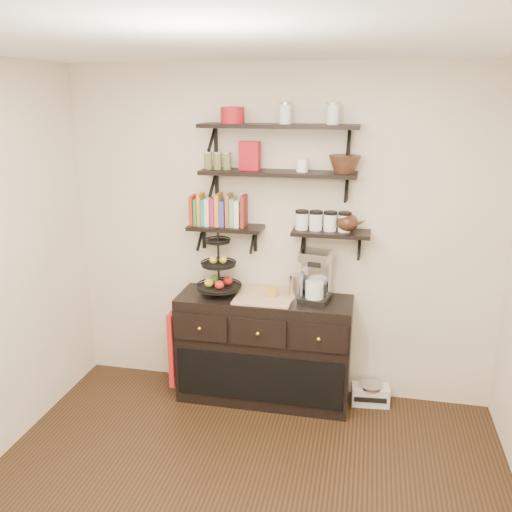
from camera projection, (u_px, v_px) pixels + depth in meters
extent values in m
cube|color=white|center=(218.00, 37.00, 2.38)|extent=(3.50, 3.50, 0.02)
cube|color=#F1E9CD|center=(280.00, 237.00, 4.40)|extent=(3.50, 0.02, 2.70)
cube|color=black|center=(278.00, 126.00, 4.02)|extent=(1.20, 0.27, 0.03)
cube|color=black|center=(216.00, 139.00, 4.27)|extent=(0.02, 0.03, 0.20)
cube|color=black|center=(349.00, 142.00, 4.07)|extent=(0.02, 0.03, 0.20)
cube|color=black|center=(278.00, 173.00, 4.12)|extent=(1.20, 0.27, 0.03)
cube|color=black|center=(217.00, 183.00, 4.37)|extent=(0.02, 0.03, 0.20)
cube|color=black|center=(347.00, 188.00, 4.17)|extent=(0.02, 0.03, 0.20)
cube|color=black|center=(226.00, 227.00, 4.35)|extent=(0.60, 0.25, 0.03)
cube|color=black|center=(204.00, 237.00, 4.52)|extent=(0.02, 0.03, 0.20)
cube|color=black|center=(255.00, 239.00, 4.44)|extent=(0.03, 0.03, 0.20)
cube|color=black|center=(331.00, 233.00, 4.18)|extent=(0.60, 0.25, 0.03)
cube|color=black|center=(304.00, 242.00, 4.36)|extent=(0.03, 0.03, 0.20)
cube|color=black|center=(359.00, 245.00, 4.27)|extent=(0.02, 0.03, 0.20)
cube|color=#A22413|center=(195.00, 212.00, 4.37)|extent=(0.02, 0.15, 0.20)
cube|color=#267643|center=(199.00, 210.00, 4.36)|extent=(0.03, 0.15, 0.24)
cube|color=orange|center=(203.00, 212.00, 4.35)|extent=(0.04, 0.15, 0.21)
cube|color=teal|center=(208.00, 209.00, 4.34)|extent=(0.03, 0.15, 0.25)
cube|color=beige|center=(212.00, 211.00, 4.34)|extent=(0.03, 0.15, 0.22)
cube|color=#AE1847|center=(216.00, 209.00, 4.32)|extent=(0.04, 0.15, 0.26)
cube|color=#B9862C|center=(221.00, 211.00, 4.32)|extent=(0.03, 0.15, 0.23)
cube|color=#393A8D|center=(225.00, 213.00, 4.32)|extent=(0.03, 0.15, 0.20)
cube|color=#9B5230|center=(230.00, 211.00, 4.30)|extent=(0.04, 0.15, 0.24)
cube|color=#5DAD62|center=(235.00, 213.00, 4.30)|extent=(0.03, 0.15, 0.21)
cube|color=beige|center=(240.00, 211.00, 4.29)|extent=(0.03, 0.15, 0.25)
cube|color=maroon|center=(244.00, 213.00, 4.28)|extent=(0.02, 0.15, 0.22)
cylinder|color=silver|center=(302.00, 221.00, 4.21)|extent=(0.10, 0.10, 0.13)
cylinder|color=silver|center=(316.00, 222.00, 4.18)|extent=(0.10, 0.10, 0.13)
cylinder|color=silver|center=(330.00, 222.00, 4.16)|extent=(0.10, 0.10, 0.13)
cylinder|color=silver|center=(345.00, 223.00, 4.14)|extent=(0.10, 0.10, 0.13)
cube|color=black|center=(264.00, 349.00, 4.46)|extent=(1.40, 0.45, 0.90)
cube|color=tan|center=(264.00, 297.00, 4.33)|extent=(0.45, 0.41, 0.02)
sphere|color=gold|center=(200.00, 329.00, 4.24)|extent=(0.04, 0.04, 0.04)
sphere|color=gold|center=(258.00, 334.00, 4.15)|extent=(0.04, 0.04, 0.04)
sphere|color=gold|center=(319.00, 339.00, 4.05)|extent=(0.04, 0.04, 0.04)
cylinder|color=black|center=(218.00, 263.00, 4.33)|extent=(0.02, 0.02, 0.53)
cylinder|color=black|center=(219.00, 287.00, 4.38)|extent=(0.36, 0.36, 0.01)
cylinder|color=black|center=(219.00, 265.00, 4.33)|extent=(0.28, 0.28, 0.02)
cylinder|color=black|center=(218.00, 242.00, 4.28)|extent=(0.19, 0.19, 0.02)
sphere|color=#B21914|center=(228.00, 281.00, 4.40)|extent=(0.07, 0.07, 0.07)
sphere|color=gold|center=(213.00, 260.00, 4.33)|extent=(0.06, 0.06, 0.06)
cube|color=#A37E25|center=(272.00, 292.00, 4.30)|extent=(0.08, 0.08, 0.08)
cube|color=black|center=(314.00, 299.00, 4.24)|extent=(0.25, 0.24, 0.04)
cube|color=silver|center=(316.00, 275.00, 4.26)|extent=(0.23, 0.12, 0.34)
cube|color=silver|center=(316.00, 256.00, 4.14)|extent=(0.25, 0.24, 0.07)
cylinder|color=silver|center=(314.00, 290.00, 4.20)|extent=(0.16, 0.16, 0.13)
cylinder|color=silver|center=(296.00, 288.00, 4.23)|extent=(0.11, 0.11, 0.22)
cube|color=#AD1219|center=(176.00, 345.00, 4.51)|extent=(0.04, 0.27, 0.64)
cube|color=silver|center=(370.00, 395.00, 4.47)|extent=(0.31, 0.18, 0.16)
cylinder|color=silver|center=(371.00, 385.00, 4.44)|extent=(0.22, 0.22, 0.02)
cube|color=black|center=(370.00, 400.00, 4.39)|extent=(0.26, 0.03, 0.04)
cube|color=#A3121D|center=(250.00, 156.00, 4.13)|extent=(0.17, 0.09, 0.22)
cylinder|color=white|center=(302.00, 165.00, 4.07)|extent=(0.09, 0.09, 0.10)
cylinder|color=#A3121D|center=(232.00, 115.00, 4.07)|extent=(0.18, 0.18, 0.12)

